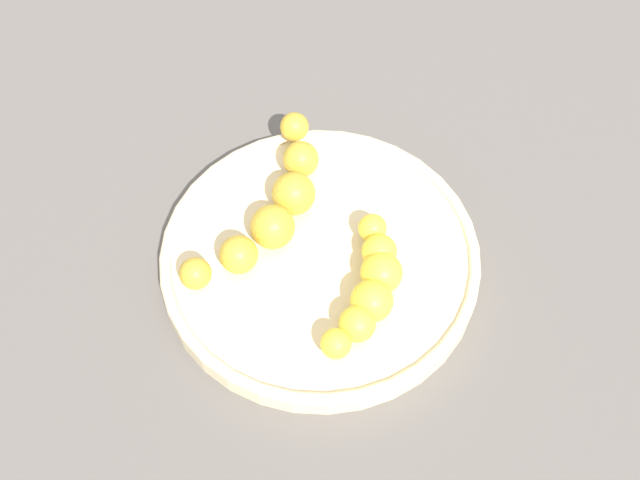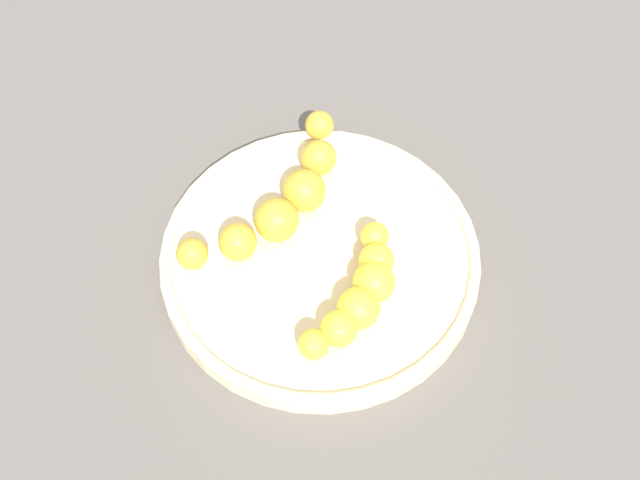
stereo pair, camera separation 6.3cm
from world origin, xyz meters
TOP-DOWN VIEW (x-y plane):
  - ground_plane at (0.00, 0.00)m, footprint 2.40×2.40m
  - fruit_bowl at (0.00, 0.00)m, footprint 0.26×0.26m
  - banana_spotted at (-0.05, 0.01)m, footprint 0.07×0.19m
  - banana_yellow at (0.05, -0.02)m, footprint 0.06×0.13m

SIDE VIEW (x-z plane):
  - ground_plane at x=0.00m, z-range 0.00..0.00m
  - fruit_bowl at x=0.00m, z-range 0.00..0.02m
  - banana_yellow at x=0.05m, z-range 0.02..0.05m
  - banana_spotted at x=-0.05m, z-range 0.02..0.06m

